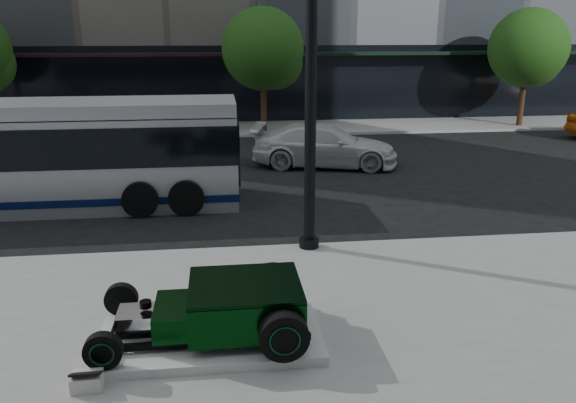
{
  "coord_description": "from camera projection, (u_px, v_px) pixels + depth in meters",
  "views": [
    {
      "loc": [
        -1.1,
        -13.76,
        4.77
      ],
      "look_at": [
        0.31,
        -2.21,
        1.2
      ],
      "focal_mm": 35.0,
      "sensor_mm": 36.0,
      "label": 1
    }
  ],
  "objects": [
    {
      "name": "ground",
      "position": [
        266.0,
        221.0,
        14.58
      ],
      "size": [
        120.0,
        120.0,
        0.0
      ],
      "primitive_type": "plane",
      "color": "black",
      "rests_on": "ground"
    },
    {
      "name": "sidewalk_far",
      "position": [
        242.0,
        129.0,
        27.85
      ],
      "size": [
        70.0,
        4.0,
        0.12
      ],
      "primitive_type": "cube",
      "color": "gray",
      "rests_on": "ground"
    },
    {
      "name": "street_trees",
      "position": [
        266.0,
        52.0,
        26.02
      ],
      "size": [
        29.8,
        3.8,
        5.7
      ],
      "color": "black",
      "rests_on": "sidewalk_far"
    },
    {
      "name": "display_plinth",
      "position": [
        211.0,
        337.0,
        8.72
      ],
      "size": [
        3.4,
        1.8,
        0.15
      ],
      "primitive_type": "cube",
      "color": "silver",
      "rests_on": "sidewalk_near"
    },
    {
      "name": "hot_rod",
      "position": [
        231.0,
        307.0,
        8.61
      ],
      "size": [
        3.22,
        2.0,
        0.81
      ],
      "color": "black",
      "rests_on": "display_plinth"
    },
    {
      "name": "info_plaque",
      "position": [
        87.0,
        380.0,
        7.56
      ],
      "size": [
        0.41,
        0.31,
        0.31
      ],
      "color": "silver",
      "rests_on": "sidewalk_near"
    },
    {
      "name": "lamppost",
      "position": [
        311.0,
        78.0,
        11.47
      ],
      "size": [
        0.44,
        0.44,
        8.0
      ],
      "color": "black",
      "rests_on": "sidewalk_near"
    },
    {
      "name": "transit_bus",
      "position": [
        17.0,
        155.0,
        15.34
      ],
      "size": [
        12.12,
        2.88,
        2.92
      ],
      "color": "#A8ABB1",
      "rests_on": "ground"
    },
    {
      "name": "white_sedan",
      "position": [
        325.0,
        145.0,
        20.3
      ],
      "size": [
        5.55,
        3.21,
        1.51
      ],
      "primitive_type": "imported",
      "rotation": [
        0.0,
        0.0,
        1.35
      ],
      "color": "silver",
      "rests_on": "ground"
    }
  ]
}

